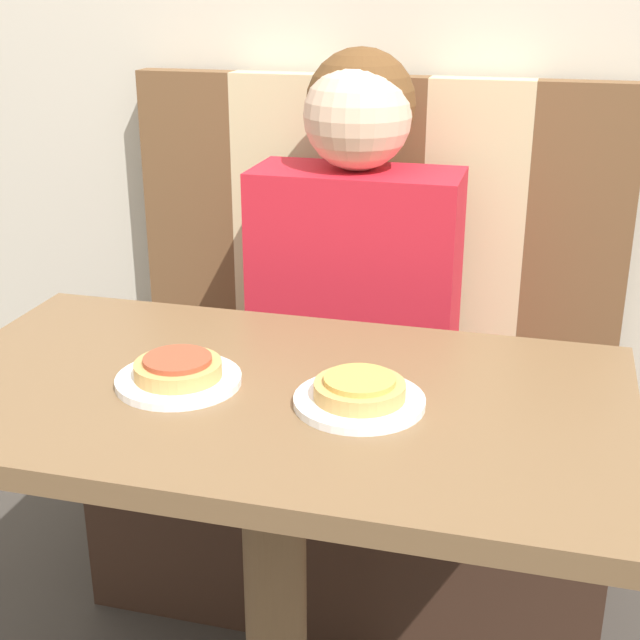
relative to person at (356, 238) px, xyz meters
The scene contains 8 objects.
booth_seat 0.60m from the person, 90.00° to the right, with size 1.07×0.45×0.45m.
booth_backrest 0.20m from the person, 90.00° to the left, with size 1.07×0.06×0.67m.
dining_table 0.59m from the person, 90.00° to the right, with size 1.04×0.59×0.75m.
person is the anchor object (origin of this frame).
plate_left 0.60m from the person, 103.21° to the right, with size 0.19×0.19×0.01m.
plate_right 0.60m from the person, 76.79° to the right, with size 0.19×0.19×0.01m.
pizza_left 0.60m from the person, 103.21° to the right, with size 0.13×0.13×0.03m.
pizza_right 0.60m from the person, 76.79° to the right, with size 0.13×0.13×0.03m.
Camera 1 is at (0.37, -1.12, 1.31)m, focal length 50.00 mm.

